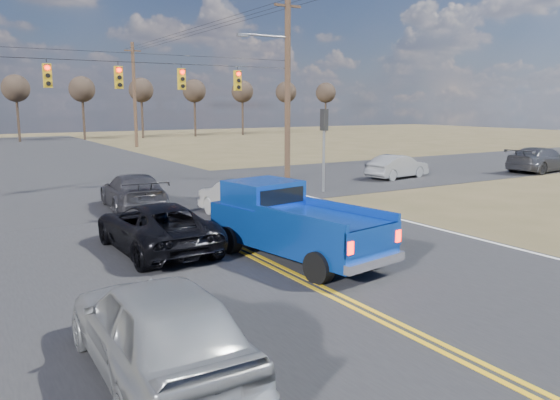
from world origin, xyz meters
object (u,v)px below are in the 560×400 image
black_suv (156,227)px  white_car_queue (241,199)px  pickup_truck (292,224)px  dgrey_car_queue (133,192)px  cross_car_east_far (540,160)px  silver_suv (157,326)px  cross_car_east_near (397,167)px

black_suv → white_car_queue: size_ratio=1.13×
pickup_truck → dgrey_car_queue: size_ratio=1.13×
dgrey_car_queue → white_car_queue: bearing=132.6°
black_suv → dgrey_car_queue: dgrey_car_queue is taller
pickup_truck → dgrey_car_queue: (-1.59, 9.12, -0.25)m
black_suv → cross_car_east_far: cross_car_east_far is taller
pickup_truck → black_suv: (-2.83, 2.70, -0.28)m
pickup_truck → dgrey_car_queue: pickup_truck is taller
white_car_queue → cross_car_east_far: (22.24, 3.00, 0.04)m
pickup_truck → white_car_queue: size_ratio=1.26×
black_suv → dgrey_car_queue: size_ratio=1.01×
silver_suv → cross_car_east_far: silver_suv is taller
white_car_queue → cross_car_east_far: size_ratio=0.84×
black_suv → cross_car_east_far: 26.93m
cross_car_east_far → dgrey_car_queue: bearing=83.2°
silver_suv → pickup_truck: bearing=-139.5°
cross_car_east_near → cross_car_east_far: cross_car_east_far is taller
pickup_truck → cross_car_east_near: bearing=27.8°
pickup_truck → white_car_queue: bearing=67.0°
silver_suv → white_car_queue: bearing=-123.0°
white_car_queue → cross_car_east_far: 22.44m
silver_suv → cross_car_east_far: size_ratio=0.89×
pickup_truck → cross_car_east_near: 17.51m
silver_suv → cross_car_east_near: silver_suv is taller
dgrey_car_queue → cross_car_east_near: size_ratio=1.23×
silver_suv → black_suv: silver_suv is taller
black_suv → dgrey_car_queue: bearing=-102.6°
white_car_queue → cross_car_east_far: cross_car_east_far is taller
silver_suv → white_car_queue: silver_suv is taller
pickup_truck → cross_car_east_near: (13.85, 10.72, -0.31)m
dgrey_car_queue → cross_car_east_near: dgrey_car_queue is taller
pickup_truck → black_suv: 3.93m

